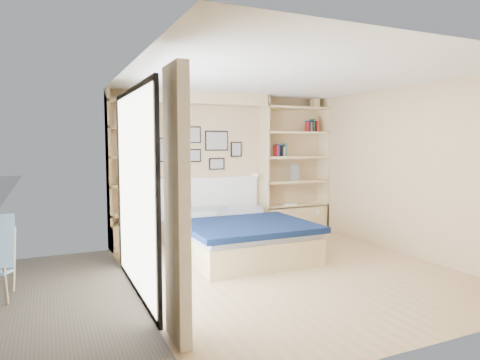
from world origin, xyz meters
name	(u,v)px	position (x,y,z in m)	size (l,w,h in m)	color
ground	(290,271)	(0.00, 0.00, 0.00)	(4.50, 4.50, 0.00)	tan
room_shell	(219,180)	(-0.39, 1.52, 1.08)	(4.50, 4.50, 4.50)	tan
bed	(238,235)	(-0.27, 1.08, 0.28)	(1.78, 2.27, 1.07)	beige
photo_gallery	(200,146)	(-0.45, 2.22, 1.60)	(1.48, 0.02, 0.82)	black
reading_lamps	(213,176)	(-0.30, 2.00, 1.10)	(1.92, 0.12, 0.15)	silver
shelf_decor	(285,141)	(1.13, 2.07, 1.69)	(3.60, 0.23, 2.03)	#A51E1E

